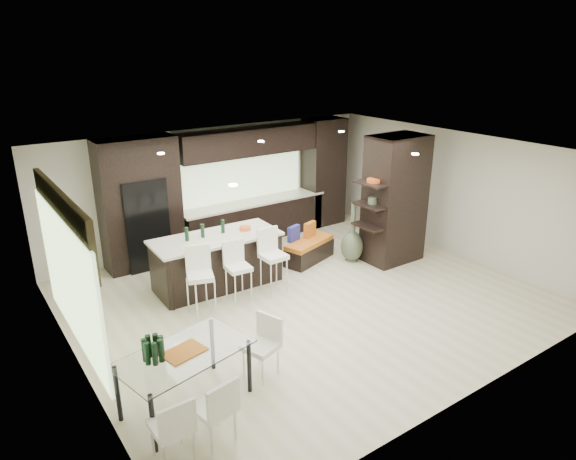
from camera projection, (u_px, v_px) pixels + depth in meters
ground at (306, 297)px, 9.52m from camera, size 8.00×8.00×0.00m
back_wall at (216, 186)px, 11.75m from camera, size 8.00×0.02×2.70m
left_wall at (70, 287)px, 6.91m from camera, size 0.02×7.00×2.70m
right_wall at (454, 193)px, 11.21m from camera, size 0.02×7.00×2.70m
ceiling at (308, 153)px, 8.59m from camera, size 8.00×7.00×0.02m
window_left at (70, 281)px, 7.08m from camera, size 0.04×3.20×1.90m
window_back at (239, 174)px, 11.98m from camera, size 3.40×0.04×1.20m
stone_accent at (62, 219)px, 6.79m from camera, size 0.08×3.00×0.80m
ceiling_spots at (300, 152)px, 8.79m from camera, size 4.00×3.00×0.02m
back_cabinetry at (242, 186)px, 11.77m from camera, size 6.80×0.68×2.70m
refrigerator at (143, 223)px, 10.58m from camera, size 0.90×0.68×1.90m
partition_column at (395, 199)px, 10.76m from camera, size 1.20×0.80×2.70m
kitchen_island at (217, 261)px, 9.83m from camera, size 2.47×1.13×1.01m
stool_left at (201, 288)px, 8.79m from camera, size 0.55×0.55×0.98m
stool_mid at (239, 278)px, 9.21m from camera, size 0.44×0.44×0.92m
stool_right at (274, 267)px, 9.59m from camera, size 0.44×0.44×0.99m
bench at (309, 251)px, 11.04m from camera, size 1.32×0.83×0.48m
floor_vase at (353, 232)px, 10.90m from camera, size 0.61×0.61×1.33m
dining_table at (186, 379)px, 6.55m from camera, size 1.81×1.26×0.79m
chair_near at (214, 412)px, 5.96m from camera, size 0.51×0.51×0.82m
chair_far at (172, 430)px, 5.69m from camera, size 0.44×0.44×0.80m
chair_end at (261, 350)px, 7.16m from camera, size 0.56×0.56×0.81m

